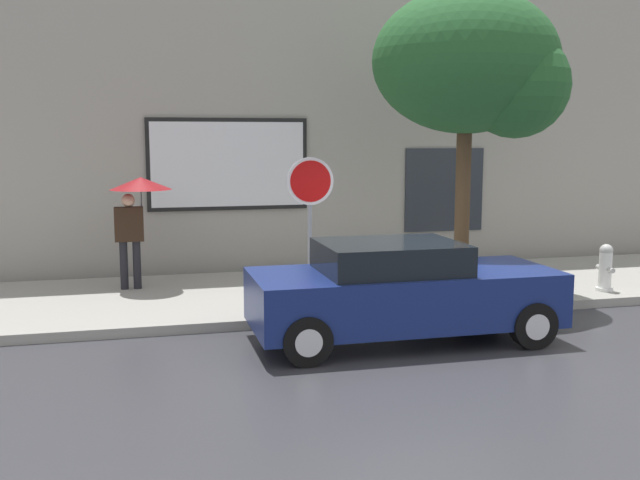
{
  "coord_description": "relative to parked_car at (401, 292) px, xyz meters",
  "views": [
    {
      "loc": [
        -3.93,
        -9.48,
        2.83
      ],
      "look_at": [
        -1.09,
        1.8,
        1.2
      ],
      "focal_mm": 41.13,
      "sensor_mm": 36.0,
      "label": 1
    }
  ],
  "objects": [
    {
      "name": "ground_plane",
      "position": [
        0.39,
        0.06,
        -0.7
      ],
      "size": [
        60.0,
        60.0,
        0.0
      ],
      "primitive_type": "plane",
      "color": "#333338"
    },
    {
      "name": "sidewalk",
      "position": [
        0.39,
        3.06,
        -0.63
      ],
      "size": [
        20.0,
        4.0,
        0.15
      ],
      "primitive_type": "cube",
      "color": "gray",
      "rests_on": "ground"
    },
    {
      "name": "building_facade",
      "position": [
        0.38,
        5.55,
        2.78
      ],
      "size": [
        20.0,
        0.67,
        7.0
      ],
      "color": "#9E998E",
      "rests_on": "ground"
    },
    {
      "name": "parked_car",
      "position": [
        0.0,
        0.0,
        0.0
      ],
      "size": [
        4.24,
        1.82,
        1.41
      ],
      "color": "navy",
      "rests_on": "ground"
    },
    {
      "name": "fire_hydrant",
      "position": [
        4.43,
        1.65,
        -0.15
      ],
      "size": [
        0.3,
        0.44,
        0.83
      ],
      "color": "white",
      "rests_on": "sidewalk"
    },
    {
      "name": "pedestrian_with_umbrella",
      "position": [
        -3.52,
        3.85,
        1.06
      ],
      "size": [
        1.08,
        1.08,
        1.99
      ],
      "color": "black",
      "rests_on": "sidewalk"
    },
    {
      "name": "street_tree",
      "position": [
        2.07,
        2.11,
        3.29
      ],
      "size": [
        3.22,
        2.74,
        5.16
      ],
      "color": "#4C3823",
      "rests_on": "sidewalk"
    },
    {
      "name": "stop_sign",
      "position": [
        -0.85,
        1.91,
        1.12
      ],
      "size": [
        0.76,
        0.1,
        2.37
      ],
      "color": "gray",
      "rests_on": "sidewalk"
    }
  ]
}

